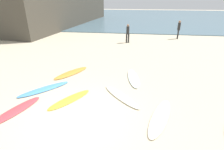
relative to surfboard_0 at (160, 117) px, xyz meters
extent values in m
plane|color=beige|center=(-3.09, -0.21, -0.04)|extent=(120.00, 120.00, 0.00)
cube|color=slate|center=(-3.09, 35.70, 0.00)|extent=(120.00, 40.00, 0.08)
ellipsoid|color=#F9E9CA|center=(0.00, 0.00, 0.00)|extent=(1.35, 2.56, 0.08)
ellipsoid|color=gold|center=(-4.63, 3.45, 0.00)|extent=(1.69, 2.29, 0.08)
ellipsoid|color=white|center=(-1.06, 3.25, 0.00)|extent=(0.91, 2.45, 0.09)
ellipsoid|color=#EAE3C7|center=(-1.53, 1.25, 0.00)|extent=(1.96, 2.07, 0.08)
ellipsoid|color=#D4454D|center=(-5.49, -0.34, -0.01)|extent=(1.24, 2.27, 0.07)
ellipsoid|color=yellow|center=(-3.70, 0.71, -0.01)|extent=(1.58, 2.05, 0.06)
ellipsoid|color=#529BE1|center=(-5.22, 1.42, 0.00)|extent=(2.02, 2.15, 0.08)
cylinder|color=black|center=(3.26, 13.79, 0.40)|extent=(0.14, 0.14, 0.88)
cylinder|color=black|center=(3.22, 13.60, 0.40)|extent=(0.14, 0.14, 0.88)
cylinder|color=black|center=(3.24, 13.70, 1.21)|extent=(0.33, 0.33, 0.73)
sphere|color=#9E7051|center=(3.24, 13.70, 1.69)|extent=(0.24, 0.24, 0.24)
cylinder|color=black|center=(-1.75, 11.32, 0.37)|extent=(0.14, 0.14, 0.83)
cylinder|color=black|center=(-1.94, 11.25, 0.37)|extent=(0.14, 0.14, 0.83)
cylinder|color=black|center=(-1.84, 11.28, 1.13)|extent=(0.36, 0.36, 0.69)
sphere|color=#9E7051|center=(-1.84, 11.28, 1.58)|extent=(0.22, 0.22, 0.22)
camera|label=1|loc=(-1.02, -5.42, 4.03)|focal=28.16mm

